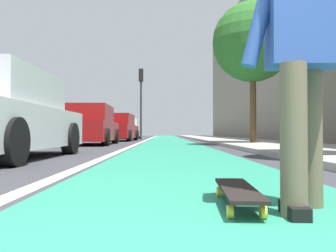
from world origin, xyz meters
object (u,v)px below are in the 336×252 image
at_px(street_tree_mid, 253,42).
at_px(parked_car_mid, 88,126).
at_px(skateboard, 238,191).
at_px(traffic_light, 141,91).
at_px(skater_person, 303,47).
at_px(parked_car_far, 117,128).
at_px(parked_car_end, 127,129).

bearing_deg(street_tree_mid, parked_car_mid, 82.30).
relative_size(skateboard, street_tree_mid, 0.17).
xyz_separation_m(skateboard, street_tree_mid, (9.83, -2.68, 3.55)).
distance_m(traffic_light, street_tree_mid, 10.62).
xyz_separation_m(skater_person, parked_car_mid, (10.78, 3.64, -0.24)).
bearing_deg(parked_car_far, skater_person, -168.55).
xyz_separation_m(skater_person, parked_car_end, (23.36, 3.60, -0.24)).
height_order(skater_person, street_tree_mid, street_tree_mid).
height_order(parked_car_far, street_tree_mid, street_tree_mid).
relative_size(parked_car_far, traffic_light, 0.98).
xyz_separation_m(skateboard, traffic_light, (19.38, 1.92, 2.99)).
distance_m(skater_person, traffic_light, 19.78).
distance_m(skateboard, parked_car_far, 16.83).
height_order(parked_car_mid, street_tree_mid, street_tree_mid).
bearing_deg(skater_person, traffic_light, 6.62).
bearing_deg(skateboard, traffic_light, 5.67).
height_order(parked_car_end, street_tree_mid, street_tree_mid).
bearing_deg(parked_car_end, parked_car_mid, 179.80).
relative_size(skater_person, street_tree_mid, 0.32).
distance_m(parked_car_far, traffic_light, 3.87).
bearing_deg(parked_car_far, parked_car_end, 1.86).
distance_m(skater_person, street_tree_mid, 10.60).
relative_size(skateboard, skater_person, 0.52).
height_order(parked_car_far, parked_car_end, parked_car_end).
bearing_deg(parked_car_mid, traffic_light, -8.92).
bearing_deg(parked_car_end, skater_person, -171.24).
distance_m(skateboard, traffic_light, 19.71).
distance_m(skateboard, parked_car_end, 23.45).
xyz_separation_m(parked_car_mid, parked_car_far, (5.91, -0.26, 0.00)).
bearing_deg(street_tree_mid, parked_car_far, 40.36).
bearing_deg(parked_car_end, parked_car_far, -178.14).
bearing_deg(parked_car_far, traffic_light, -21.42).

